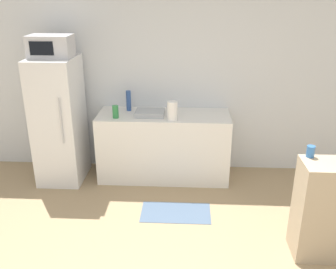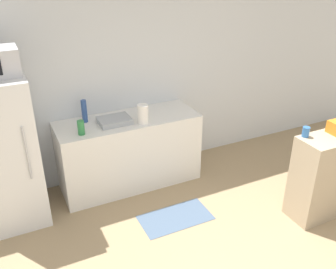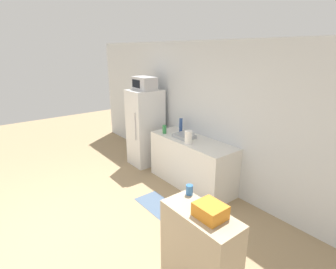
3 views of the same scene
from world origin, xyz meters
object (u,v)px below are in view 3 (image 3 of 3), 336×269
refrigerator (146,128)px  bottle_short (164,129)px  microwave (144,83)px  jar (189,190)px  bottle_tall (181,125)px  basket (210,211)px  paper_towel_roll (188,137)px

refrigerator → bottle_short: refrigerator is taller
microwave → jar: microwave is taller
bottle_short → refrigerator: bearing=175.5°
bottle_tall → jar: bottle_tall is taller
bottle_tall → refrigerator: bearing=-164.2°
basket → refrigerator: bearing=156.4°
refrigerator → basket: (3.22, -1.41, 0.22)m
microwave → bottle_short: (0.76, -0.06, -0.80)m
jar → basket: bearing=-16.1°
bottle_tall → paper_towel_roll: size_ratio=1.16×
jar → bottle_tall: bearing=141.4°
microwave → bottle_tall: microwave is taller
microwave → bottle_short: 1.11m
bottle_short → jar: bearing=-30.9°
bottle_short → basket: basket is taller
bottle_tall → basket: bearing=-35.3°
paper_towel_roll → basket: bearing=-37.1°
microwave → refrigerator: bearing=69.1°
basket → bottle_short: bearing=151.3°
paper_towel_roll → jar: bearing=-42.0°
jar → bottle_short: bearing=149.1°
bottle_tall → bottle_short: bearing=-111.5°
microwave → paper_towel_roll: size_ratio=2.18×
bottle_tall → bottle_short: 0.34m
refrigerator → microwave: 0.96m
microwave → basket: 3.59m
bottle_short → jar: (2.05, -1.23, 0.05)m
bottle_short → jar: size_ratio=1.49×
refrigerator → bottle_tall: size_ratio=6.04×
jar → paper_towel_roll: (-1.33, 1.20, -0.02)m
paper_towel_roll → bottle_tall: bearing=150.2°
refrigerator → microwave: (-0.00, -0.00, 0.96)m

